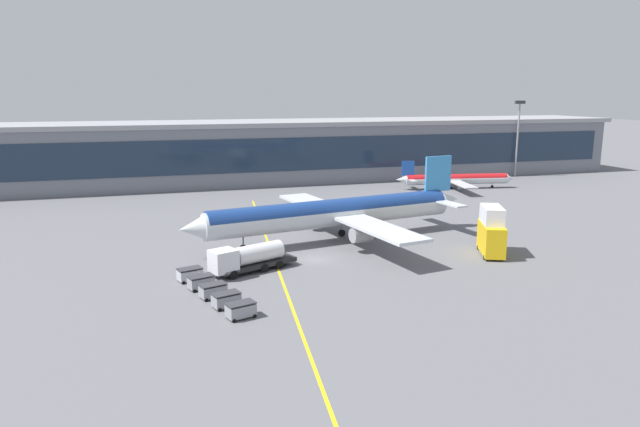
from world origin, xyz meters
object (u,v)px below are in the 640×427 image
commuter_jet_far (456,179)px  baggage_cart_1 (226,300)px  catering_lift (492,232)px  fuel_tanker (248,258)px  main_airliner (335,213)px  baggage_cart_2 (213,290)px  baggage_cart_0 (241,310)px  baggage_cart_3 (201,282)px  baggage_cart_4 (190,274)px

commuter_jet_far → baggage_cart_1: bearing=-135.8°
catering_lift → fuel_tanker: bearing=176.8°
main_airliner → fuel_tanker: bearing=-142.6°
fuel_tanker → main_airliner: bearing=37.4°
baggage_cart_1 → baggage_cart_2: 3.20m
baggage_cart_0 → baggage_cart_2: 6.40m
baggage_cart_3 → baggage_cart_4: 3.20m
catering_lift → baggage_cart_2: 36.76m
baggage_cart_4 → commuter_jet_far: commuter_jet_far is taller
baggage_cart_0 → baggage_cart_2: (-1.86, 6.12, 0.00)m
catering_lift → baggage_cart_4: catering_lift is taller
catering_lift → baggage_cart_1: catering_lift is taller
catering_lift → baggage_cart_1: size_ratio=2.43×
fuel_tanker → baggage_cart_1: 11.17m
main_airliner → commuter_jet_far: bearing=41.4°
baggage_cart_0 → commuter_jet_far: bearing=46.2°
main_airliner → baggage_cart_4: main_airliner is taller
baggage_cart_0 → baggage_cart_1: same height
baggage_cart_1 → commuter_jet_far: 80.71m
commuter_jet_far → main_airliner: bearing=-138.6°
baggage_cart_1 → commuter_jet_far: (57.86, 56.26, 1.33)m
baggage_cart_1 → baggage_cart_0: bearing=-73.1°
main_airliner → baggage_cart_4: bearing=-150.0°
fuel_tanker → catering_lift: (31.37, -1.75, 1.32)m
baggage_cart_2 → fuel_tanker: bearing=56.3°
baggage_cart_1 → baggage_cart_2: same height
baggage_cart_1 → baggage_cart_4: bearing=106.9°
baggage_cart_0 → baggage_cart_2: same height
catering_lift → baggage_cart_1: 36.45m
main_airliner → baggage_cart_2: 26.83m
baggage_cart_2 → baggage_cart_4: 6.40m
fuel_tanker → baggage_cart_4: fuel_tanker is taller
fuel_tanker → baggage_cart_3: 7.29m
baggage_cart_4 → main_airliner: bearing=30.0°
baggage_cart_0 → baggage_cart_2: size_ratio=1.00×
fuel_tanker → baggage_cart_3: fuel_tanker is taller
main_airliner → fuel_tanker: size_ratio=4.01×
catering_lift → baggage_cart_1: bearing=-166.2°
fuel_tanker → commuter_jet_far: 70.77m
baggage_cart_3 → baggage_cart_2: bearing=-73.1°
baggage_cart_4 → catering_lift: bearing=-0.8°
fuel_tanker → baggage_cart_4: (-6.75, -1.21, -0.96)m
baggage_cart_0 → commuter_jet_far: 82.23m
baggage_cart_3 → baggage_cart_4: same height
catering_lift → commuter_jet_far: (22.53, 47.60, -0.95)m
baggage_cart_0 → baggage_cart_4: 12.80m
catering_lift → baggage_cart_2: catering_lift is taller
main_airliner → baggage_cart_2: size_ratio=14.74×
baggage_cart_0 → baggage_cart_4: bearing=106.9°
baggage_cart_1 → fuel_tanker: bearing=69.1°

